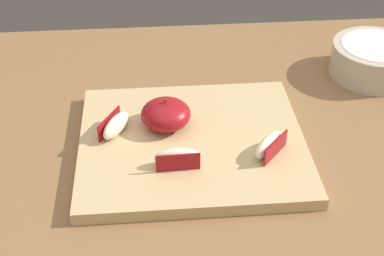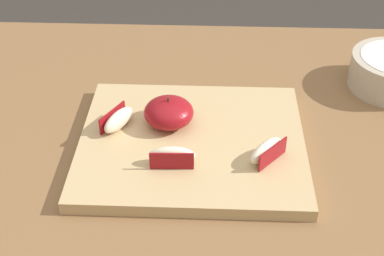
{
  "view_description": "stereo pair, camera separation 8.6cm",
  "coord_description": "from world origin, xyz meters",
  "px_view_note": "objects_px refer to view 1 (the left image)",
  "views": [
    {
      "loc": [
        0.01,
        -0.67,
        1.31
      ],
      "look_at": [
        0.07,
        0.02,
        0.8
      ],
      "focal_mm": 52.17,
      "sensor_mm": 36.0,
      "label": 1
    },
    {
      "loc": [
        0.1,
        -0.67,
        1.31
      ],
      "look_at": [
        0.07,
        0.02,
        0.8
      ],
      "focal_mm": 52.17,
      "sensor_mm": 36.0,
      "label": 2
    }
  ],
  "objects_px": {
    "apple_wedge_back": "(115,125)",
    "apple_wedge_left": "(177,157)",
    "cutting_board": "(192,143)",
    "apple_half_skin_up": "(166,114)",
    "apple_wedge_right": "(269,145)",
    "ceramic_fruit_bowl": "(374,59)"
  },
  "relations": [
    {
      "from": "apple_wedge_back",
      "to": "cutting_board",
      "type": "bearing_deg",
      "value": -11.45
    },
    {
      "from": "apple_wedge_back",
      "to": "apple_wedge_left",
      "type": "bearing_deg",
      "value": -43.44
    },
    {
      "from": "apple_half_skin_up",
      "to": "apple_wedge_right",
      "type": "distance_m",
      "value": 0.17
    },
    {
      "from": "apple_wedge_right",
      "to": "ceramic_fruit_bowl",
      "type": "height_order",
      "value": "ceramic_fruit_bowl"
    },
    {
      "from": "cutting_board",
      "to": "apple_wedge_left",
      "type": "bearing_deg",
      "value": -112.91
    },
    {
      "from": "apple_wedge_right",
      "to": "apple_half_skin_up",
      "type": "bearing_deg",
      "value": 151.42
    },
    {
      "from": "apple_wedge_right",
      "to": "ceramic_fruit_bowl",
      "type": "xyz_separation_m",
      "value": [
        0.25,
        0.24,
        -0.0
      ]
    },
    {
      "from": "apple_wedge_back",
      "to": "apple_wedge_right",
      "type": "bearing_deg",
      "value": -16.62
    },
    {
      "from": "apple_half_skin_up",
      "to": "apple_wedge_back",
      "type": "relative_size",
      "value": 1.14
    },
    {
      "from": "apple_half_skin_up",
      "to": "ceramic_fruit_bowl",
      "type": "relative_size",
      "value": 0.5
    },
    {
      "from": "apple_wedge_right",
      "to": "apple_wedge_back",
      "type": "distance_m",
      "value": 0.24
    },
    {
      "from": "apple_wedge_left",
      "to": "apple_wedge_back",
      "type": "distance_m",
      "value": 0.13
    },
    {
      "from": "cutting_board",
      "to": "ceramic_fruit_bowl",
      "type": "height_order",
      "value": "ceramic_fruit_bowl"
    },
    {
      "from": "apple_half_skin_up",
      "to": "apple_wedge_back",
      "type": "distance_m",
      "value": 0.08
    },
    {
      "from": "apple_half_skin_up",
      "to": "ceramic_fruit_bowl",
      "type": "distance_m",
      "value": 0.43
    },
    {
      "from": "cutting_board",
      "to": "apple_wedge_back",
      "type": "distance_m",
      "value": 0.12
    },
    {
      "from": "cutting_board",
      "to": "apple_half_skin_up",
      "type": "bearing_deg",
      "value": 136.02
    },
    {
      "from": "cutting_board",
      "to": "apple_wedge_right",
      "type": "bearing_deg",
      "value": -21.8
    },
    {
      "from": "apple_wedge_left",
      "to": "apple_wedge_back",
      "type": "bearing_deg",
      "value": 136.56
    },
    {
      "from": "apple_wedge_right",
      "to": "apple_wedge_back",
      "type": "bearing_deg",
      "value": 163.38
    },
    {
      "from": "apple_wedge_left",
      "to": "ceramic_fruit_bowl",
      "type": "bearing_deg",
      "value": 34.04
    },
    {
      "from": "cutting_board",
      "to": "ceramic_fruit_bowl",
      "type": "relative_size",
      "value": 2.19
    }
  ]
}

